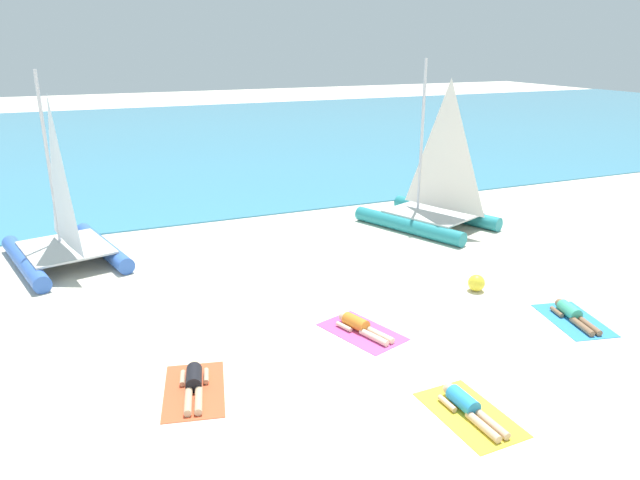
{
  "coord_description": "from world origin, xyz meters",
  "views": [
    {
      "loc": [
        -5.77,
        -8.1,
        6.18
      ],
      "look_at": [
        0.0,
        5.42,
        1.2
      ],
      "focal_mm": 33.16,
      "sensor_mm": 36.0,
      "label": 1
    }
  ],
  "objects_px": {
    "towel_rightmost": "(573,320)",
    "sunbather_rightmost": "(573,314)",
    "sailboat_teal": "(431,203)",
    "towel_center_left": "(362,332)",
    "sunbather_center_right": "(468,406)",
    "beach_ball": "(476,283)",
    "sunbather_leftmost": "(194,382)",
    "towel_center_right": "(470,414)",
    "sunbather_center_left": "(360,326)",
    "towel_leftmost": "(194,390)",
    "sailboat_blue": "(64,237)"
  },
  "relations": [
    {
      "from": "sunbather_leftmost",
      "to": "towel_rightmost",
      "type": "height_order",
      "value": "sunbather_leftmost"
    },
    {
      "from": "sunbather_leftmost",
      "to": "towel_rightmost",
      "type": "relative_size",
      "value": 0.82
    },
    {
      "from": "sailboat_blue",
      "to": "towel_leftmost",
      "type": "relative_size",
      "value": 2.86
    },
    {
      "from": "sunbather_center_right",
      "to": "sunbather_rightmost",
      "type": "height_order",
      "value": "same"
    },
    {
      "from": "towel_leftmost",
      "to": "sunbather_center_left",
      "type": "height_order",
      "value": "sunbather_center_left"
    },
    {
      "from": "sunbather_center_left",
      "to": "sunbather_leftmost",
      "type": "bearing_deg",
      "value": 174.34
    },
    {
      "from": "sunbather_center_left",
      "to": "towel_rightmost",
      "type": "relative_size",
      "value": 0.81
    },
    {
      "from": "towel_center_left",
      "to": "sunbather_center_left",
      "type": "distance_m",
      "value": 0.14
    },
    {
      "from": "sailboat_teal",
      "to": "sunbather_center_left",
      "type": "height_order",
      "value": "sailboat_teal"
    },
    {
      "from": "sailboat_teal",
      "to": "sunbather_center_left",
      "type": "xyz_separation_m",
      "value": [
        -5.81,
        -6.07,
        -0.71
      ]
    },
    {
      "from": "sunbather_leftmost",
      "to": "sunbather_center_left",
      "type": "bearing_deg",
      "value": 25.16
    },
    {
      "from": "towel_center_right",
      "to": "sailboat_teal",
      "type": "bearing_deg",
      "value": 60.42
    },
    {
      "from": "towel_leftmost",
      "to": "sunbather_center_right",
      "type": "distance_m",
      "value": 4.97
    },
    {
      "from": "towel_leftmost",
      "to": "towel_center_right",
      "type": "bearing_deg",
      "value": -31.69
    },
    {
      "from": "towel_leftmost",
      "to": "towel_rightmost",
      "type": "height_order",
      "value": "same"
    },
    {
      "from": "sailboat_teal",
      "to": "sunbather_leftmost",
      "type": "height_order",
      "value": "sailboat_teal"
    },
    {
      "from": "sailboat_blue",
      "to": "sunbather_center_right",
      "type": "bearing_deg",
      "value": -73.07
    },
    {
      "from": "towel_center_left",
      "to": "towel_center_right",
      "type": "distance_m",
      "value": 3.49
    },
    {
      "from": "sunbather_rightmost",
      "to": "sunbather_center_left",
      "type": "bearing_deg",
      "value": 176.36
    },
    {
      "from": "towel_rightmost",
      "to": "sunbather_rightmost",
      "type": "distance_m",
      "value": 0.14
    },
    {
      "from": "sunbather_leftmost",
      "to": "sunbather_center_right",
      "type": "relative_size",
      "value": 1.0
    },
    {
      "from": "towel_rightmost",
      "to": "sailboat_blue",
      "type": "bearing_deg",
      "value": 141.21
    },
    {
      "from": "sailboat_blue",
      "to": "sunbather_center_left",
      "type": "relative_size",
      "value": 3.54
    },
    {
      "from": "beach_ball",
      "to": "sailboat_blue",
      "type": "bearing_deg",
      "value": 146.95
    },
    {
      "from": "sailboat_blue",
      "to": "sunbather_center_left",
      "type": "bearing_deg",
      "value": -64.01
    },
    {
      "from": "sunbather_center_right",
      "to": "beach_ball",
      "type": "distance_m",
      "value": 5.52
    },
    {
      "from": "sunbather_rightmost",
      "to": "towel_center_right",
      "type": "bearing_deg",
      "value": -141.92
    },
    {
      "from": "sunbather_center_right",
      "to": "beach_ball",
      "type": "bearing_deg",
      "value": 49.32
    },
    {
      "from": "towel_rightmost",
      "to": "beach_ball",
      "type": "relative_size",
      "value": 4.35
    },
    {
      "from": "sailboat_teal",
      "to": "towel_center_left",
      "type": "relative_size",
      "value": 2.96
    },
    {
      "from": "sunbather_leftmost",
      "to": "towel_center_left",
      "type": "distance_m",
      "value": 3.99
    },
    {
      "from": "sailboat_teal",
      "to": "towel_center_left",
      "type": "xyz_separation_m",
      "value": [
        -5.79,
        -6.13,
        -0.83
      ]
    },
    {
      "from": "sailboat_blue",
      "to": "beach_ball",
      "type": "relative_size",
      "value": 12.46
    },
    {
      "from": "beach_ball",
      "to": "sunbather_center_left",
      "type": "bearing_deg",
      "value": -167.6
    },
    {
      "from": "beach_ball",
      "to": "towel_center_right",
      "type": "bearing_deg",
      "value": -128.21
    },
    {
      "from": "sailboat_blue",
      "to": "towel_center_left",
      "type": "height_order",
      "value": "sailboat_blue"
    },
    {
      "from": "sailboat_teal",
      "to": "sunbather_leftmost",
      "type": "relative_size",
      "value": 3.61
    },
    {
      "from": "sailboat_blue",
      "to": "towel_center_left",
      "type": "relative_size",
      "value": 2.86
    },
    {
      "from": "sunbather_center_left",
      "to": "sunbather_rightmost",
      "type": "height_order",
      "value": "same"
    },
    {
      "from": "towel_center_left",
      "to": "towel_rightmost",
      "type": "distance_m",
      "value": 5.0
    },
    {
      "from": "towel_rightmost",
      "to": "beach_ball",
      "type": "height_order",
      "value": "beach_ball"
    },
    {
      "from": "sunbather_center_left",
      "to": "beach_ball",
      "type": "distance_m",
      "value": 3.89
    },
    {
      "from": "sailboat_blue",
      "to": "sunbather_rightmost",
      "type": "relative_size",
      "value": 3.49
    },
    {
      "from": "sunbather_leftmost",
      "to": "beach_ball",
      "type": "xyz_separation_m",
      "value": [
        7.69,
        1.68,
        0.09
      ]
    },
    {
      "from": "towel_leftmost",
      "to": "sunbather_center_left",
      "type": "distance_m",
      "value": 4.02
    },
    {
      "from": "towel_center_left",
      "to": "towel_center_right",
      "type": "bearing_deg",
      "value": -84.57
    },
    {
      "from": "beach_ball",
      "to": "sailboat_teal",
      "type": "bearing_deg",
      "value": 68.99
    },
    {
      "from": "towel_center_left",
      "to": "sailboat_blue",
      "type": "bearing_deg",
      "value": 129.52
    },
    {
      "from": "sailboat_blue",
      "to": "sunbather_center_left",
      "type": "xyz_separation_m",
      "value": [
        5.95,
        -7.17,
        -0.68
      ]
    },
    {
      "from": "towel_center_right",
      "to": "sunbather_rightmost",
      "type": "relative_size",
      "value": 1.22
    }
  ]
}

